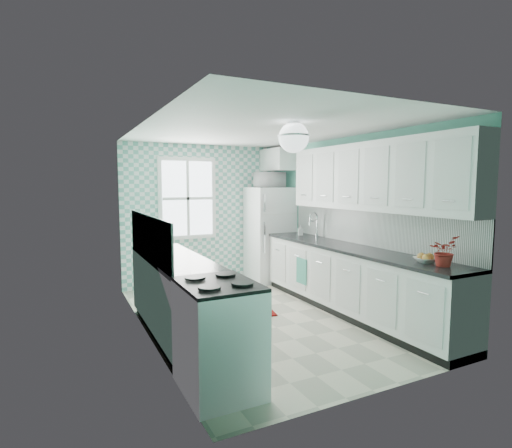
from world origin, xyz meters
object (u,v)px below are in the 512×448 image
stove (219,335)px  ceiling_light (294,137)px  fridge (270,234)px  fruit_bowl (426,260)px  potted_plant (444,251)px  microwave (270,180)px  sink (307,238)px

stove → ceiling_light: bearing=33.8°
fridge → fruit_bowl: (0.09, -3.45, 0.10)m
fridge → stove: 4.08m
potted_plant → microwave: size_ratio=0.65×
sink → potted_plant: sink is taller
stove → microwave: microwave is taller
ceiling_light → stove: bearing=-148.6°
stove → potted_plant: 2.50m
potted_plant → stove: bearing=172.2°
fridge → microwave: (0.00, 0.00, 1.01)m
fruit_bowl → sink: bearing=89.9°
fridge → microwave: 1.01m
fridge → sink: bearing=-81.3°
fridge → sink: fridge is taller
stove → potted_plant: potted_plant is taller
fruit_bowl → potted_plant: bearing=-90.0°
microwave → fruit_bowl: bearing=89.8°
ceiling_light → fruit_bowl: (1.20, -0.84, -1.35)m
stove → fruit_bowl: bearing=-0.1°
stove → fridge: bearing=57.8°
sink → fruit_bowl: sink is taller
sink → microwave: size_ratio=1.06×
potted_plant → microwave: (-0.09, 3.67, 0.78)m
ceiling_light → microwave: size_ratio=0.70×
fruit_bowl → fridge: bearing=91.5°
fridge → stove: fridge is taller
stove → potted_plant: size_ratio=2.90×
stove → sink: (2.40, 2.22, 0.43)m
sink → potted_plant: bearing=-86.1°
stove → potted_plant: (2.40, -0.33, 0.61)m
microwave → potted_plant: bearing=89.8°
fruit_bowl → ceiling_light: bearing=145.2°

